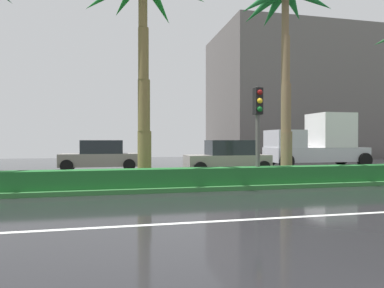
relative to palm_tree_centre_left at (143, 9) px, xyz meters
The scene contains 11 objects.
ground_plane 6.71m from the palm_tree_centre_left, 100.87° to the left, with size 90.00×42.00×0.10m, color black.
near_lane_divider_stripe 8.72m from the palm_tree_centre_left, 92.35° to the right, with size 81.00×0.14×0.01m, color white.
median_strip 6.47m from the palm_tree_centre_left, 135.61° to the left, with size 85.50×4.00×0.15m, color #2D6B33.
median_hedge 6.20m from the palm_tree_centre_left, 101.44° to the right, with size 76.50×0.70×0.60m.
palm_tree_centre_left is the anchor object (origin of this frame).
palm_tree_centre 5.70m from the palm_tree_centre_left, ahead, with size 4.01×3.97×8.21m.
traffic_signal_median_right 5.76m from the palm_tree_centre_left, 15.93° to the right, with size 0.28×0.43×3.52m.
car_in_traffic_second 9.57m from the palm_tree_centre_left, 104.19° to the left, with size 4.30×2.02×1.72m.
car_in_traffic_third 8.47m from the palm_tree_centre_left, 41.70° to the left, with size 4.30×2.02×1.72m.
box_truck_lead 14.51m from the palm_tree_centre_left, 30.96° to the left, with size 6.40×2.64×3.46m.
building_far_right 27.34m from the palm_tree_centre_left, 47.92° to the left, with size 18.05×11.26×12.83m.
Camera 1 is at (-0.75, -4.82, 1.70)m, focal length 31.71 mm.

